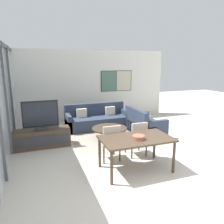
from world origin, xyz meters
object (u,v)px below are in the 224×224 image
at_px(tv_console, 42,138).
at_px(fruit_bowl, 139,137).
at_px(coffee_table, 109,131).
at_px(dining_chair_centre, 137,137).
at_px(dining_table, 136,141).
at_px(sofa_side, 143,126).
at_px(television, 40,115).
at_px(sofa_main, 97,120).
at_px(dining_chair_left, 110,141).

bearing_deg(tv_console, fruit_bowl, -49.64).
relative_size(coffee_table, dining_chair_centre, 1.18).
xyz_separation_m(tv_console, dining_table, (1.85, -2.09, 0.40)).
distance_m(tv_console, sofa_side, 3.19).
bearing_deg(television, sofa_main, 33.28).
xyz_separation_m(television, sofa_main, (1.95, 1.28, -0.63)).
distance_m(television, dining_table, 2.80).
height_order(tv_console, television, television).
xyz_separation_m(television, sofa_side, (3.19, 0.06, -0.63)).
xyz_separation_m(coffee_table, dining_chair_centre, (0.26, -1.34, 0.21)).
distance_m(television, dining_chair_centre, 2.67).
bearing_deg(dining_chair_left, television, 135.72).
distance_m(tv_console, dining_chair_left, 2.10).
bearing_deg(sofa_main, television, -146.72).
xyz_separation_m(tv_console, dining_chair_left, (1.49, -1.45, 0.24)).
height_order(television, fruit_bowl, television).
distance_m(sofa_side, dining_chair_left, 2.29).
distance_m(sofa_main, dining_table, 3.39).
xyz_separation_m(sofa_main, dining_chair_left, (-0.46, -2.74, 0.22)).
bearing_deg(dining_chair_centre, sofa_main, 95.58).
bearing_deg(sofa_side, coffee_table, 96.72).
bearing_deg(sofa_main, dining_chair_left, -99.58).
bearing_deg(fruit_bowl, sofa_side, 59.35).
bearing_deg(television, sofa_side, 1.08).
height_order(television, sofa_side, television).
relative_size(television, dining_chair_centre, 1.06).
height_order(dining_chair_left, fruit_bowl, dining_chair_left).
bearing_deg(sofa_side, fruit_bowl, 149.35).
relative_size(television, dining_table, 0.62).
xyz_separation_m(sofa_main, fruit_bowl, (-0.09, -3.47, 0.51)).
distance_m(dining_chair_left, fruit_bowl, 0.87).
bearing_deg(television, dining_table, -48.40).
height_order(tv_console, fruit_bowl, fruit_bowl).
distance_m(dining_chair_centre, fruit_bowl, 0.89).
relative_size(television, fruit_bowl, 3.57).
height_order(dining_table, fruit_bowl, fruit_bowl).
xyz_separation_m(sofa_side, dining_chair_left, (-1.70, -1.51, 0.22)).
relative_size(sofa_main, fruit_bowl, 8.38).
height_order(coffee_table, fruit_bowl, fruit_bowl).
bearing_deg(dining_table, sofa_main, 88.32).
height_order(sofa_main, dining_chair_left, dining_chair_left).
relative_size(sofa_main, dining_chair_left, 2.49).
bearing_deg(dining_chair_centre, fruit_bowl, -115.11).
bearing_deg(sofa_side, sofa_main, 45.40).
bearing_deg(fruit_bowl, tv_console, 130.36).
distance_m(television, sofa_main, 2.42).
bearing_deg(tv_console, coffee_table, -2.49).
relative_size(sofa_side, dining_table, 0.90).
xyz_separation_m(television, fruit_bowl, (1.86, -2.19, -0.12)).
distance_m(television, coffee_table, 2.05).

